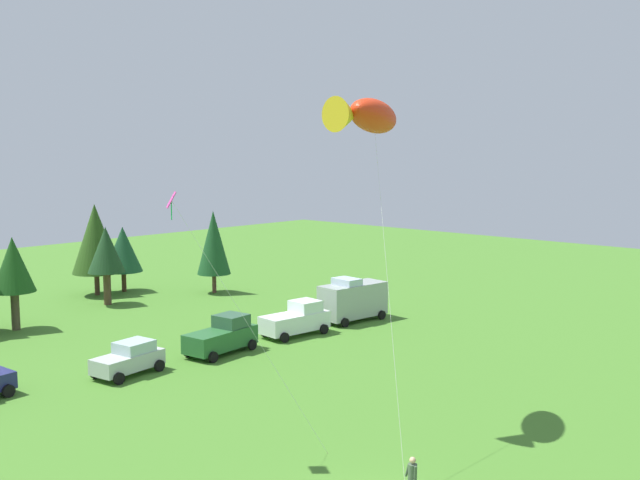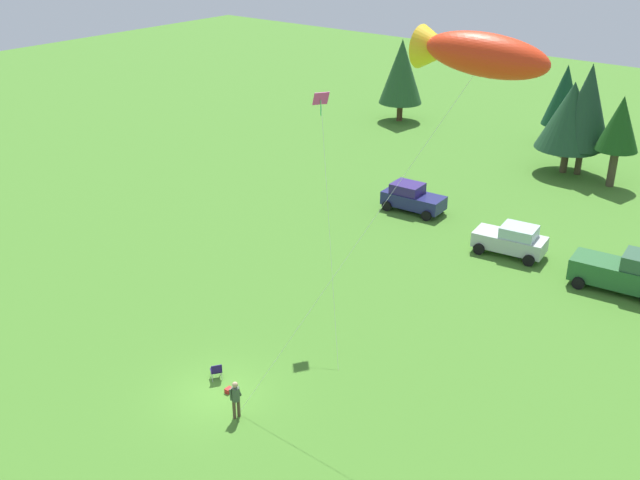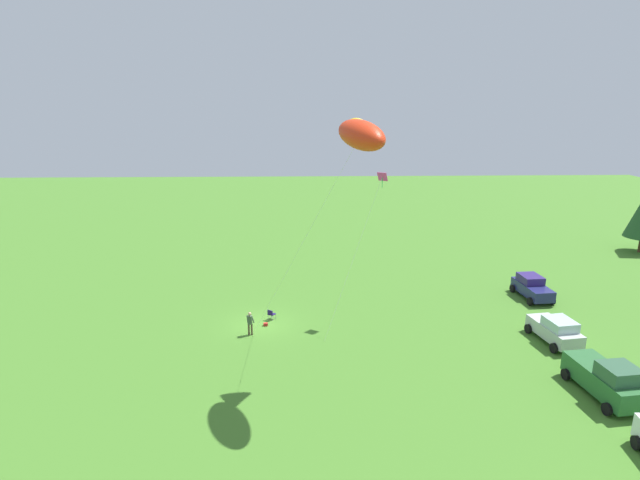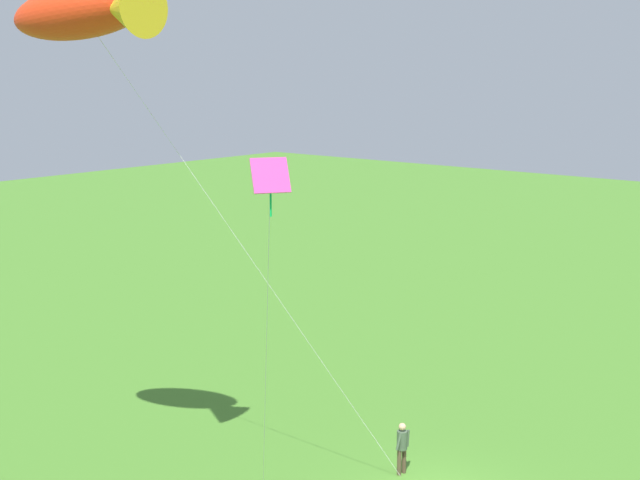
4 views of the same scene
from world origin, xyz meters
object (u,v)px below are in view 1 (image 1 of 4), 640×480
car_silver_compact (129,358)px  kite_diamond_rainbow (179,213)px  van_motorhome_grey (353,299)px  person_kite_flyer (412,476)px  kite_large_fish (367,116)px  truck_green_flatbed (222,336)px  truck_white_pickup (297,319)px

car_silver_compact → kite_diamond_rainbow: bearing=-121.1°
car_silver_compact → van_motorhome_grey: 19.26m
person_kite_flyer → kite_large_fish: bearing=-119.0°
truck_green_flatbed → kite_diamond_rainbow: 18.80m
truck_white_pickup → van_motorhome_grey: van_motorhome_grey is taller
truck_green_flatbed → truck_white_pickup: bearing=-8.3°
van_motorhome_grey → kite_diamond_rainbow: bearing=30.5°
person_kite_flyer → kite_large_fish: kite_large_fish is taller
car_silver_compact → truck_green_flatbed: truck_green_flatbed is taller
kite_large_fish → person_kite_flyer: bearing=-129.8°
van_motorhome_grey → kite_diamond_rainbow: 28.10m
car_silver_compact → kite_diamond_rainbow: (-5.04, -11.81, 9.43)m
kite_large_fish → kite_diamond_rainbow: size_ratio=1.38×
truck_white_pickup → van_motorhome_grey: size_ratio=0.92×
person_kite_flyer → car_silver_compact: 21.42m
truck_white_pickup → person_kite_flyer: bearing=-120.3°
van_motorhome_grey → kite_large_fish: (-15.28, -13.65, 12.87)m
kite_large_fish → van_motorhome_grey: bearing=41.8°
van_motorhome_grey → car_silver_compact: bearing=3.9°
person_kite_flyer → truck_green_flatbed: 22.62m
car_silver_compact → truck_white_pickup: bearing=-10.6°
truck_green_flatbed → kite_large_fish: kite_large_fish is taller
person_kite_flyer → truck_green_flatbed: truck_green_flatbed is taller
van_motorhome_grey → kite_large_fish: kite_large_fish is taller
car_silver_compact → truck_white_pickup: (13.21, -0.62, 0.15)m
person_kite_flyer → truck_white_pickup: 25.64m
person_kite_flyer → van_motorhome_grey: (21.12, 20.65, 0.62)m
person_kite_flyer → truck_white_pickup: truck_white_pickup is taller
person_kite_flyer → truck_white_pickup: bearing=-115.2°
truck_green_flatbed → van_motorhome_grey: size_ratio=0.93×
truck_white_pickup → kite_diamond_rainbow: kite_diamond_rainbow is taller
kite_large_fish → truck_green_flatbed: bearing=79.0°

